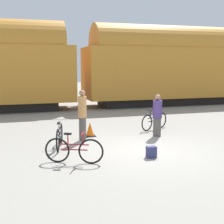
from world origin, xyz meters
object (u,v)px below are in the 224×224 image
Objects in this scene: freight_train at (79,64)px; bicycle_black at (154,121)px; person_in_purple at (157,116)px; traffic_cone at (90,130)px; bicycle_silver at (59,136)px; backpack at (151,152)px; person_in_tan at (82,115)px; bicycle_maroon at (74,150)px.

bicycle_black is (1.73, -7.60, -2.42)m from freight_train.
traffic_cone is at bearing 137.21° from person_in_purple.
freight_train is at bearing 74.96° from bicycle_silver.
bicycle_silver is 3.89m from person_in_purple.
backpack is (-1.36, -2.51, -0.63)m from person_in_purple.
freight_train is at bearing 89.53° from backpack.
backpack is (1.51, -2.68, -0.77)m from person_in_tan.
person_in_purple is (1.27, -8.84, -1.98)m from freight_train.
person_in_purple is (3.81, 0.63, 0.41)m from bicycle_silver.
person_in_purple is at bearing 17.39° from person_in_tan.
person_in_purple is (2.87, -0.17, -0.14)m from person_in_tan.
freight_train is 32.91× the size of bicycle_silver.
person_in_tan is at bearing 40.27° from bicycle_silver.
backpack is 0.62× the size of traffic_cone.
person_in_tan is at bearing 119.43° from backpack.
bicycle_silver is (-2.54, -9.46, -2.40)m from freight_train.
bicycle_black is at bearing 41.30° from bicycle_maroon.
bicycle_black is 4.44× the size of backpack.
backpack is (-1.82, -3.74, -0.19)m from bicycle_black.
bicycle_maroon is at bearing -86.16° from person_in_tan.
person_in_purple is at bearing -17.43° from traffic_cone.
bicycle_maroon is 2.71m from person_in_tan.
traffic_cone is (0.41, 0.60, -0.69)m from person_in_tan.
person_in_tan is 1.14× the size of person_in_purple.
bicycle_black is 0.82× the size of person_in_tan.
bicycle_black is at bearing 64.06° from backpack.
person_in_tan is (0.94, 0.80, 0.55)m from bicycle_silver.
person_in_purple is 2.64m from traffic_cone.
bicycle_silver is at bearing 95.53° from bicycle_maroon.
person_in_tan is 3.17m from backpack.
bicycle_silver is 3.10m from backpack.
person_in_tan is (-3.33, -1.07, 0.58)m from bicycle_black.
bicycle_silver is 1.10× the size of bicycle_maroon.
bicycle_black is 0.98× the size of bicycle_maroon.
bicycle_maroon is (-4.10, -3.60, 0.01)m from bicycle_black.
person_in_tan is 2.88m from person_in_purple.
bicycle_black is (4.27, 1.86, -0.03)m from bicycle_silver.
freight_train is at bearing 72.81° from person_in_purple.
freight_train is at bearing 78.03° from bicycle_maroon.
freight_train is 9.00m from person_in_tan.
bicycle_maroon is (0.17, -1.74, -0.01)m from bicycle_silver.
bicycle_silver is at bearing -134.02° from traffic_cone.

